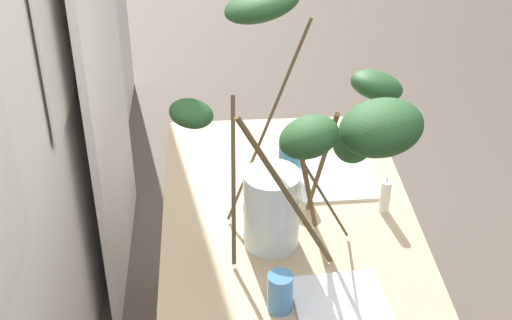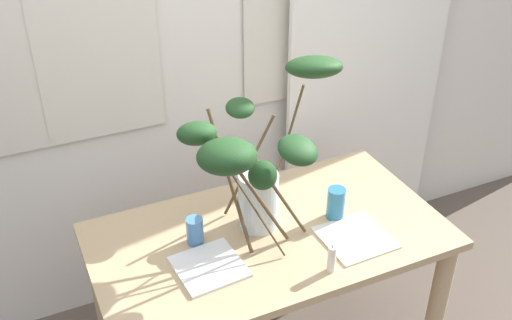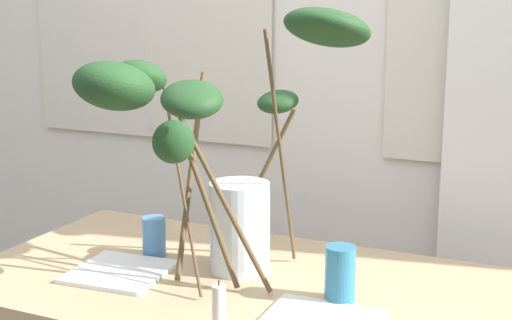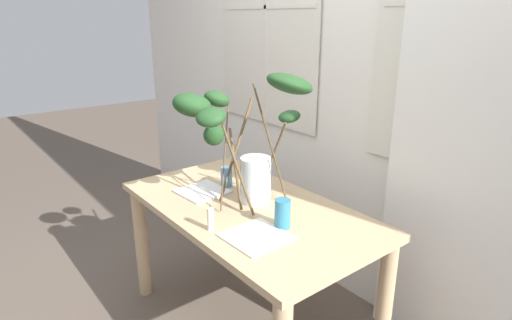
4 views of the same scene
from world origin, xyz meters
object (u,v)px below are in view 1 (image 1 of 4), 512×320
Objects in this scene: plate_square_right at (336,178)px; pillar_candle at (385,197)px; dining_table at (292,271)px; plate_square_left at (341,305)px; drinking_glass_blue_right at (290,164)px; vase_with_branches at (301,139)px; drinking_glass_blue_left at (280,292)px.

pillar_candle is at bearing -146.95° from plate_square_right.
dining_table is at bearing 149.29° from plate_square_right.
plate_square_left is at bearing 172.11° from plate_square_right.
drinking_glass_blue_right is 0.17m from plate_square_right.
drinking_glass_blue_right reaches higher than pillar_candle.
vase_with_branches reaches higher than plate_square_right.
plate_square_right is at bearing -26.57° from vase_with_branches.
vase_with_branches reaches higher than pillar_candle.
dining_table is 0.36m from drinking_glass_blue_right.
vase_with_branches is at bearing 177.41° from drinking_glass_blue_right.
pillar_candle is (0.40, -0.37, -0.00)m from drinking_glass_blue_left.
vase_with_branches is 0.54m from plate_square_right.
drinking_glass_blue_left is 0.60m from drinking_glass_blue_right.
drinking_glass_blue_left is 0.17m from plate_square_left.
drinking_glass_blue_left is at bearing 171.39° from drinking_glass_blue_right.
drinking_glass_blue_right is 0.60m from plate_square_left.
vase_with_branches reaches higher than dining_table.
plate_square_right is at bearing 33.05° from pillar_candle.
plate_square_right is (0.00, -0.16, -0.07)m from drinking_glass_blue_right.
dining_table is 0.36m from drinking_glass_blue_left.
vase_with_branches is 0.46m from plate_square_left.
drinking_glass_blue_left is 0.64m from plate_square_right.
plate_square_left is at bearing -160.33° from vase_with_branches.
plate_square_left is 0.93× the size of plate_square_right.
drinking_glass_blue_right is at bearing 90.43° from plate_square_right.
drinking_glass_blue_right is (0.59, -0.09, 0.01)m from drinking_glass_blue_left.
drinking_glass_blue_left is 0.55m from pillar_candle.
vase_with_branches is 6.42× the size of drinking_glass_blue_left.
dining_table is 0.37m from pillar_candle.
drinking_glass_blue_left reaches higher than dining_table.
plate_square_right reaches higher than dining_table.
vase_with_branches is at bearing 19.67° from plate_square_left.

